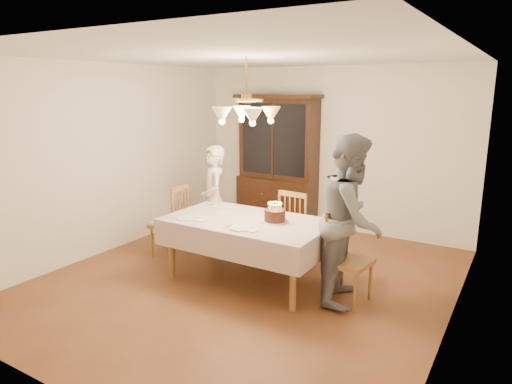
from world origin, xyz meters
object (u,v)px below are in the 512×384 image
Objects in this scene: dining_table at (247,226)px; chair_far_side at (299,231)px; elderly_woman at (214,200)px; birthday_cake at (275,216)px; china_hutch at (278,163)px.

chair_far_side reaches higher than dining_table.
elderly_woman is 1.34m from birthday_cake.
chair_far_side is at bearing 54.65° from elderly_woman.
birthday_cake is (0.04, -0.72, 0.39)m from chair_far_side.
chair_far_side is (1.11, -1.45, -0.60)m from china_hutch.
dining_table is 1.90× the size of chair_far_side.
chair_far_side is 0.82m from birthday_cake.
birthday_cake reaches higher than dining_table.
elderly_woman is (-1.20, -0.21, 0.31)m from chair_far_side.
china_hutch is (-0.82, 2.25, 0.36)m from dining_table.
dining_table is at bearing -69.98° from china_hutch.
chair_far_side is at bearing 70.38° from dining_table.
china_hutch reaches higher than elderly_woman.
elderly_woman is at bearing -169.89° from chair_far_side.
chair_far_side is at bearing 93.10° from birthday_cake.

